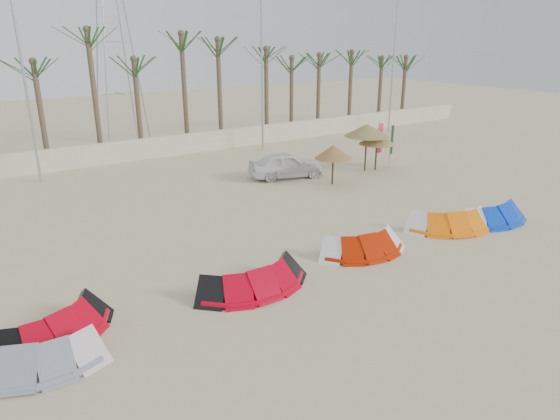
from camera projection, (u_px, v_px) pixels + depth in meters
ground at (398, 311)px, 14.18m from camera, size 120.00×120.00×0.00m
boundary_wall at (137, 150)px, 31.19m from camera, size 60.00×0.30×1.30m
palm_line at (131, 52)px, 30.80m from camera, size 52.00×4.00×7.70m
lamp_b at (24, 70)px, 24.79m from camera, size 1.25×0.14×11.00m
lamp_c at (262, 62)px, 32.16m from camera, size 1.25×0.14×11.00m
lamp_d at (394, 58)px, 38.48m from camera, size 1.25×0.14×11.00m
pylon at (124, 142)px, 36.63m from camera, size 3.00×3.00×14.00m
kite_grey at (23, 349)px, 11.77m from camera, size 3.87×2.63×0.90m
kite_red_left at (54, 320)px, 12.97m from camera, size 3.58×2.48×0.90m
kite_red_mid at (248, 274)px, 15.44m from camera, size 3.69×1.55×0.90m
kite_red_right at (358, 241)px, 17.95m from camera, size 3.51×2.02×0.90m
kite_orange at (445, 218)px, 20.23m from camera, size 4.08×2.72×0.90m
kite_blue at (489, 210)px, 21.12m from camera, size 3.62×1.59×0.90m
parasol_left at (333, 152)px, 25.69m from camera, size 1.95×1.95×2.09m
parasol_mid at (377, 138)px, 28.42m from camera, size 2.07×2.07×2.22m
parasol_right at (367, 130)px, 28.07m from camera, size 2.55×2.55×2.72m
flag_pink at (380, 140)px, 29.41m from camera, size 0.45×0.07×2.69m
flag_green at (392, 141)px, 29.09m from camera, size 0.44×0.19×2.63m
car at (286, 165)px, 27.30m from camera, size 4.40×2.74×1.40m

